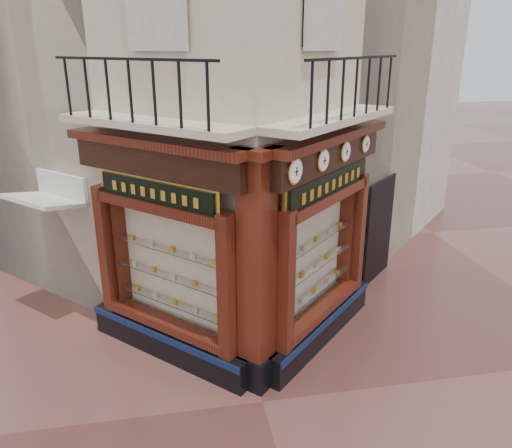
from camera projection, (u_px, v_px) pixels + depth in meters
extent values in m
plane|color=#4D2824|center=(262.00, 402.00, 7.91)|extent=(80.00, 80.00, 0.00)
cube|color=beige|center=(212.00, 15.00, 11.58)|extent=(11.31, 11.31, 12.00)
cube|color=beige|center=(113.00, 39.00, 13.61)|extent=(11.31, 11.31, 11.00)
cube|color=beige|center=(289.00, 39.00, 14.47)|extent=(11.31, 11.31, 11.00)
cube|color=black|center=(168.00, 343.00, 8.99)|extent=(2.72, 2.72, 0.55)
cube|color=#0B193B|center=(160.00, 337.00, 8.77)|extent=(2.50, 2.50, 0.12)
cube|color=#38110A|center=(228.00, 288.00, 7.74)|extent=(0.37, 0.37, 2.45)
cube|color=#38110A|center=(108.00, 249.00, 9.23)|extent=(0.37, 0.37, 2.45)
cube|color=beige|center=(176.00, 262.00, 8.75)|extent=(1.80, 1.80, 2.10)
cube|color=black|center=(156.00, 161.00, 7.89)|extent=(2.69, 2.69, 0.50)
cube|color=#38110A|center=(152.00, 143.00, 7.73)|extent=(2.86, 2.86, 0.14)
cube|color=black|center=(321.00, 327.00, 9.49)|extent=(2.72, 2.72, 0.55)
cube|color=#0B193B|center=(330.00, 320.00, 9.31)|extent=(2.50, 2.50, 0.12)
cube|color=#38110A|center=(284.00, 284.00, 7.89)|extent=(0.37, 0.37, 2.45)
cube|color=#38110A|center=(356.00, 232.00, 10.07)|extent=(0.37, 0.37, 2.45)
cube|color=beige|center=(308.00, 252.00, 9.17)|extent=(1.80, 1.80, 2.10)
cube|color=black|center=(328.00, 155.00, 8.38)|extent=(2.69, 2.69, 0.50)
cube|color=#38110A|center=(333.00, 137.00, 8.23)|extent=(2.86, 2.86, 0.14)
cube|color=black|center=(257.00, 368.00, 8.28)|extent=(0.78, 0.78, 0.55)
cube|color=#38110A|center=(257.00, 262.00, 7.63)|extent=(0.64, 0.64, 3.50)
cube|color=#38110A|center=(257.00, 152.00, 7.05)|extent=(0.85, 0.85, 0.14)
cube|color=beige|center=(149.00, 124.00, 7.61)|extent=(2.97, 2.97, 0.12)
cube|color=black|center=(128.00, 59.00, 7.04)|extent=(2.36, 2.36, 0.04)
cube|color=beige|center=(335.00, 119.00, 8.13)|extent=(2.97, 2.97, 0.12)
cube|color=black|center=(358.00, 58.00, 7.63)|extent=(2.36, 2.36, 0.04)
cylinder|color=#AF933A|center=(294.00, 171.00, 7.19)|extent=(0.31, 0.31, 0.39)
cylinder|color=white|center=(296.00, 171.00, 7.18)|extent=(0.25, 0.25, 0.34)
cube|color=black|center=(297.00, 172.00, 7.17)|extent=(0.02, 0.02, 0.13)
cube|color=black|center=(297.00, 172.00, 7.17)|extent=(0.08, 0.08, 0.01)
cylinder|color=#AF933A|center=(322.00, 160.00, 7.87)|extent=(0.30, 0.30, 0.37)
cylinder|color=white|center=(324.00, 161.00, 7.86)|extent=(0.24, 0.24, 0.32)
cube|color=black|center=(325.00, 161.00, 7.85)|extent=(0.02, 0.02, 0.12)
cube|color=black|center=(325.00, 161.00, 7.85)|extent=(0.07, 0.07, 0.01)
cylinder|color=#AF933A|center=(345.00, 152.00, 8.52)|extent=(0.29, 0.29, 0.35)
cylinder|color=white|center=(346.00, 152.00, 8.50)|extent=(0.23, 0.23, 0.30)
cube|color=black|center=(347.00, 152.00, 8.49)|extent=(0.02, 0.02, 0.12)
cube|color=black|center=(347.00, 152.00, 8.49)|extent=(0.07, 0.07, 0.01)
cylinder|color=#AF933A|center=(365.00, 144.00, 9.19)|extent=(0.26, 0.26, 0.32)
cylinder|color=white|center=(366.00, 144.00, 9.17)|extent=(0.21, 0.21, 0.28)
cube|color=black|center=(367.00, 144.00, 9.16)|extent=(0.02, 0.02, 0.11)
cube|color=black|center=(367.00, 144.00, 9.16)|extent=(0.07, 0.07, 0.01)
cube|color=gold|center=(157.00, 192.00, 8.02)|extent=(1.90, 1.90, 0.51)
cube|color=black|center=(155.00, 193.00, 7.99)|extent=(1.78, 1.78, 0.38)
cube|color=gold|center=(329.00, 184.00, 8.52)|extent=(2.15, 2.15, 0.58)
cube|color=black|center=(331.00, 184.00, 8.50)|extent=(2.01, 2.01, 0.43)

